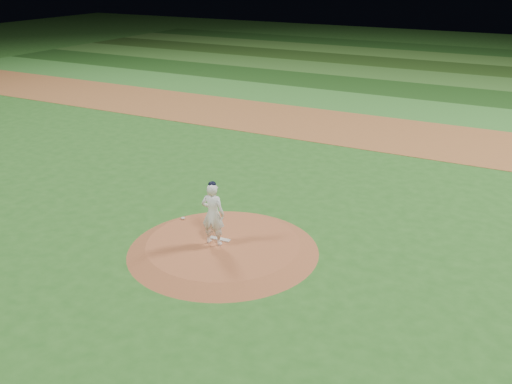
% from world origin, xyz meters
% --- Properties ---
extents(ground, '(120.00, 120.00, 0.00)m').
position_xyz_m(ground, '(0.00, 0.00, 0.00)').
color(ground, '#27601F').
rests_on(ground, ground).
extents(infield_dirt_band, '(70.00, 6.00, 0.02)m').
position_xyz_m(infield_dirt_band, '(0.00, 14.00, 0.01)').
color(infield_dirt_band, '#995C2F').
rests_on(infield_dirt_band, ground).
extents(outfield_stripe_0, '(70.00, 5.00, 0.02)m').
position_xyz_m(outfield_stripe_0, '(0.00, 19.50, 0.01)').
color(outfield_stripe_0, '#33792C').
rests_on(outfield_stripe_0, ground).
extents(outfield_stripe_1, '(70.00, 5.00, 0.02)m').
position_xyz_m(outfield_stripe_1, '(0.00, 24.50, 0.01)').
color(outfield_stripe_1, '#1A4315').
rests_on(outfield_stripe_1, ground).
extents(outfield_stripe_2, '(70.00, 5.00, 0.02)m').
position_xyz_m(outfield_stripe_2, '(0.00, 29.50, 0.01)').
color(outfield_stripe_2, '#366B27').
rests_on(outfield_stripe_2, ground).
extents(outfield_stripe_3, '(70.00, 5.00, 0.02)m').
position_xyz_m(outfield_stripe_3, '(0.00, 34.50, 0.01)').
color(outfield_stripe_3, '#204115').
rests_on(outfield_stripe_3, ground).
extents(outfield_stripe_4, '(70.00, 5.00, 0.02)m').
position_xyz_m(outfield_stripe_4, '(0.00, 39.50, 0.01)').
color(outfield_stripe_4, '#3C7129').
rests_on(outfield_stripe_4, ground).
extents(outfield_stripe_5, '(70.00, 5.00, 0.02)m').
position_xyz_m(outfield_stripe_5, '(0.00, 44.50, 0.01)').
color(outfield_stripe_5, '#1D4B18').
rests_on(outfield_stripe_5, ground).
extents(pitchers_mound, '(5.50, 5.50, 0.25)m').
position_xyz_m(pitchers_mound, '(0.00, 0.00, 0.12)').
color(pitchers_mound, '#A15732').
rests_on(pitchers_mound, ground).
extents(pitching_rubber, '(0.63, 0.21, 0.03)m').
position_xyz_m(pitching_rubber, '(-0.19, 0.12, 0.27)').
color(pitching_rubber, silver).
rests_on(pitching_rubber, pitchers_mound).
extents(rosin_bag, '(0.13, 0.13, 0.07)m').
position_xyz_m(rosin_bag, '(-1.94, 0.77, 0.29)').
color(rosin_bag, beige).
rests_on(rosin_bag, pitchers_mound).
extents(pitcher_on_mound, '(0.73, 0.54, 1.90)m').
position_xyz_m(pitcher_on_mound, '(-0.20, -0.18, 1.18)').
color(pitcher_on_mound, white).
rests_on(pitcher_on_mound, pitchers_mound).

